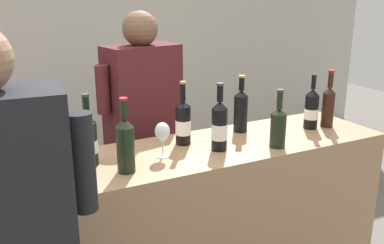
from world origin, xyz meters
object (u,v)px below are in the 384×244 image
Objects in this scene: wine_bottle_4 at (219,126)px; wine_bottle_8 at (278,126)px; wine_bottle_2 at (183,123)px; wine_bottle_5 at (311,109)px; wine_bottle_7 at (125,144)px; potted_shrub at (155,117)px; wine_bottle_1 at (89,140)px; wine_glass at (163,133)px; ice_bucket at (44,147)px; person_server at (144,150)px; wine_bottle_3 at (328,105)px; wine_bottle_6 at (241,109)px.

wine_bottle_4 is 0.31m from wine_bottle_8.
wine_bottle_5 is at bearing -6.85° from wine_bottle_2.
potted_shrub is at bearing 63.30° from wine_bottle_7.
wine_bottle_8 is (0.94, -0.20, -0.01)m from wine_bottle_1.
wine_glass is 0.55m from ice_bucket.
wine_bottle_7 is at bearing -116.27° from person_server.
wine_bottle_8 is at bearing -162.97° from wine_bottle_3.
wine_bottle_1 is 1.43m from wine_bottle_3.
wine_bottle_5 is 0.43m from wine_bottle_6.
wine_glass is 0.10× the size of person_server.
wine_bottle_8 is (-0.38, -0.17, -0.01)m from wine_bottle_5.
person_server is (-0.95, 0.60, -0.32)m from wine_bottle_3.
wine_bottle_2 reaches higher than wine_bottle_5.
wine_glass is at bearing 23.26° from wine_bottle_7.
wine_bottle_6 is 0.31m from wine_bottle_8.
ice_bucket is (-1.14, 0.20, 0.01)m from wine_bottle_8.
wine_bottle_6 is 0.83m from wine_bottle_7.
wine_glass is (0.22, 0.09, -0.01)m from wine_bottle_7.
wine_bottle_2 is 0.27× the size of potted_shrub.
wine_bottle_2 is 0.98× the size of wine_bottle_3.
wine_bottle_1 is 1.01× the size of wine_bottle_2.
wine_bottle_1 reaches higher than wine_bottle_2.
potted_shrub is (-0.47, 1.32, -0.33)m from wine_bottle_5.
wine_bottle_7 is at bearing -174.06° from wine_bottle_4.
wine_bottle_3 is (1.43, -0.05, 0.01)m from wine_bottle_1.
wine_bottle_2 reaches higher than ice_bucket.
person_server reaches higher than wine_bottle_4.
wine_bottle_5 is (1.32, -0.03, -0.00)m from wine_bottle_1.
wine_bottle_1 is 0.20m from ice_bucket.
wine_bottle_4 reaches higher than wine_bottle_5.
wine_bottle_6 is at bearing 160.84° from wine_bottle_5.
person_server is at bearing 134.96° from wine_bottle_6.
wine_glass is at bearing -101.76° from person_server.
wine_bottle_7 is 0.36m from ice_bucket.
wine_bottle_8 is (0.81, -0.05, -0.02)m from wine_bottle_7.
wine_bottle_7 is at bearing -50.31° from wine_bottle_1.
potted_shrub is (0.72, 1.44, -0.35)m from wine_bottle_7.
wine_bottle_6 is at bearing 5.63° from ice_bucket.
wine_bottle_2 is 0.57m from person_server.
potted_shrub is at bearing 50.69° from ice_bucket.
wine_bottle_8 is 0.25× the size of potted_shrub.
wine_bottle_4 is at bearing -7.79° from wine_glass.
wine_bottle_3 is 0.54m from wine_bottle_6.
wine_bottle_1 is 1.41× the size of ice_bucket.
wine_bottle_1 is at bearing -123.55° from potted_shrub.
wine_bottle_5 is 1.44m from potted_shrub.
wine_bottle_6 is 1.23m from potted_shrub.
wine_bottle_2 is at bearing 7.11° from wine_bottle_1.
potted_shrub is (0.38, 0.74, -0.03)m from person_server.
wine_bottle_3 is at bearing -2.14° from wine_bottle_1.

